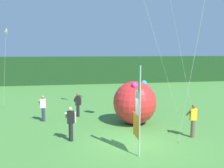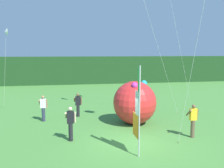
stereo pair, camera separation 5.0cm
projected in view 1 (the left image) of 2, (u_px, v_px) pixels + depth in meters
ground_plane at (132, 144)px, 12.11m from camera, size 120.00×120.00×0.00m
distant_treeline at (89, 70)px, 35.26m from camera, size 80.00×2.40×3.86m
banner_flag at (138, 112)px, 10.73m from camera, size 0.06×1.03×3.98m
person_near_banner at (43, 108)px, 16.00m from camera, size 0.55×0.48×1.72m
person_mid_field at (71, 123)px, 12.45m from camera, size 0.55×0.48×1.78m
person_far_left at (193, 120)px, 12.98m from camera, size 0.55×0.48×1.79m
person_far_right at (78, 104)px, 17.19m from camera, size 0.55×0.48×1.66m
inflatable_balloon at (135, 102)px, 15.41m from camera, size 2.72×2.72×2.75m
kite_white_delta_3 at (6, 32)px, 18.43m from camera, size 0.88×1.10×6.33m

